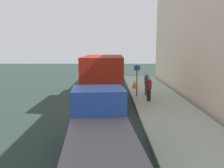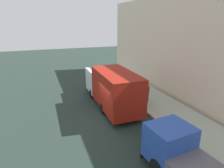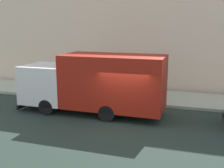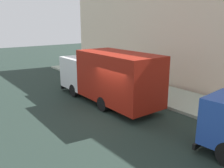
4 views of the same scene
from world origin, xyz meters
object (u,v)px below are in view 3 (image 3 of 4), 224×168
(street_sign_post, at_px, (95,76))
(pedestrian_standing, at_px, (122,84))
(traffic_cone_orange, at_px, (47,88))
(pedestrian_walking, at_px, (94,81))
(large_utility_truck, at_px, (95,82))

(street_sign_post, bearing_deg, pedestrian_standing, -66.50)
(pedestrian_standing, distance_m, traffic_cone_orange, 5.14)
(pedestrian_walking, bearing_deg, large_utility_truck, 177.59)
(pedestrian_walking, height_order, traffic_cone_orange, pedestrian_walking)
(pedestrian_walking, xyz_separation_m, traffic_cone_orange, (-0.63, 3.12, -0.54))
(traffic_cone_orange, bearing_deg, pedestrian_standing, -84.35)
(large_utility_truck, distance_m, traffic_cone_orange, 5.21)
(large_utility_truck, bearing_deg, pedestrian_walking, 22.80)
(large_utility_truck, bearing_deg, traffic_cone_orange, 60.91)
(pedestrian_standing, xyz_separation_m, traffic_cone_orange, (-0.50, 5.09, -0.51))
(large_utility_truck, xyz_separation_m, pedestrian_standing, (3.03, -0.69, -0.68))
(pedestrian_standing, height_order, traffic_cone_orange, pedestrian_standing)
(pedestrian_walking, xyz_separation_m, street_sign_post, (-0.80, -0.43, 0.51))
(street_sign_post, bearing_deg, large_utility_truck, -160.39)
(traffic_cone_orange, bearing_deg, pedestrian_walking, -78.53)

